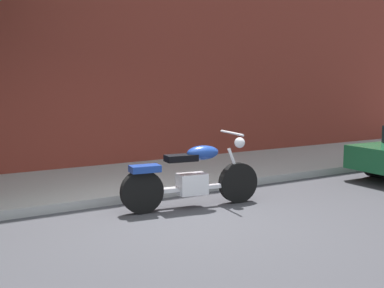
% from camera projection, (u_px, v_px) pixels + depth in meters
% --- Properties ---
extents(ground_plane, '(60.00, 60.00, 0.00)m').
position_uv_depth(ground_plane, '(179.00, 222.00, 6.99)').
color(ground_plane, '#38383D').
extents(sidewalk, '(21.44, 2.83, 0.14)m').
position_uv_depth(sidewalk, '(105.00, 182.00, 9.31)').
color(sidewalk, '#9F9F9F').
rests_on(sidewalk, ground).
extents(motorcycle, '(2.25, 0.72, 1.14)m').
position_uv_depth(motorcycle, '(192.00, 178.00, 7.71)').
color(motorcycle, black).
rests_on(motorcycle, ground).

